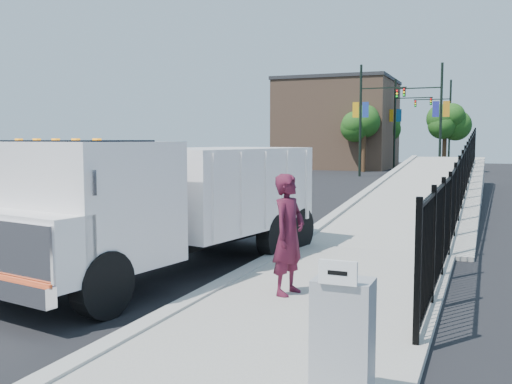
% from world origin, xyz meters
% --- Properties ---
extents(ground, '(120.00, 120.00, 0.00)m').
position_xyz_m(ground, '(0.00, 0.00, 0.00)').
color(ground, black).
rests_on(ground, ground).
extents(sidewalk, '(3.55, 12.00, 0.12)m').
position_xyz_m(sidewalk, '(1.93, -2.00, 0.06)').
color(sidewalk, '#9E998E').
rests_on(sidewalk, ground).
extents(curb, '(0.30, 12.00, 0.16)m').
position_xyz_m(curb, '(0.00, -2.00, 0.08)').
color(curb, '#ADAAA3').
rests_on(curb, ground).
extents(ramp, '(3.95, 24.06, 3.19)m').
position_xyz_m(ramp, '(2.12, 16.00, 0.00)').
color(ramp, '#9E998E').
rests_on(ramp, ground).
extents(iron_fence, '(0.10, 28.00, 1.80)m').
position_xyz_m(iron_fence, '(3.55, 12.00, 0.90)').
color(iron_fence, black).
rests_on(iron_fence, ground).
extents(truck, '(3.81, 8.14, 2.68)m').
position_xyz_m(truck, '(-1.55, 0.54, 1.51)').
color(truck, black).
rests_on(truck, ground).
extents(worker, '(0.61, 0.81, 1.99)m').
position_xyz_m(worker, '(1.32, -0.39, 1.12)').
color(worker, '#4C1427').
rests_on(worker, sidewalk).
extents(utility_cabinet, '(0.55, 0.40, 1.25)m').
position_xyz_m(utility_cabinet, '(3.10, -4.02, 0.75)').
color(utility_cabinet, gray).
rests_on(utility_cabinet, sidewalk).
extents(arrow_sign, '(0.35, 0.04, 0.22)m').
position_xyz_m(arrow_sign, '(3.10, -4.24, 1.48)').
color(arrow_sign, white).
rests_on(arrow_sign, utility_cabinet).
extents(debris, '(0.39, 0.39, 0.10)m').
position_xyz_m(debris, '(2.65, -2.75, 0.17)').
color(debris, silver).
rests_on(debris, sidewalk).
extents(light_pole_0, '(3.77, 0.22, 8.00)m').
position_xyz_m(light_pole_0, '(-4.04, 31.95, 4.36)').
color(light_pole_0, black).
rests_on(light_pole_0, ground).
extents(light_pole_1, '(3.78, 0.22, 8.00)m').
position_xyz_m(light_pole_1, '(0.80, 32.99, 4.36)').
color(light_pole_1, black).
rests_on(light_pole_1, ground).
extents(light_pole_2, '(3.78, 0.22, 8.00)m').
position_xyz_m(light_pole_2, '(-3.22, 42.67, 4.36)').
color(light_pole_2, black).
rests_on(light_pole_2, ground).
extents(light_pole_3, '(3.77, 0.22, 8.00)m').
position_xyz_m(light_pole_3, '(0.66, 45.19, 4.36)').
color(light_pole_3, black).
rests_on(light_pole_3, ground).
extents(tree_0, '(2.70, 2.70, 5.35)m').
position_xyz_m(tree_0, '(-5.29, 37.93, 3.95)').
color(tree_0, '#382314').
rests_on(tree_0, ground).
extents(tree_1, '(2.30, 2.30, 5.15)m').
position_xyz_m(tree_1, '(0.97, 39.37, 3.92)').
color(tree_1, '#382314').
rests_on(tree_1, ground).
extents(tree_2, '(2.81, 2.81, 5.41)m').
position_xyz_m(tree_2, '(-4.99, 46.69, 3.96)').
color(tree_2, '#382314').
rests_on(tree_2, ground).
extents(building, '(10.00, 10.00, 8.00)m').
position_xyz_m(building, '(-9.00, 44.00, 4.00)').
color(building, '#8C664C').
rests_on(building, ground).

